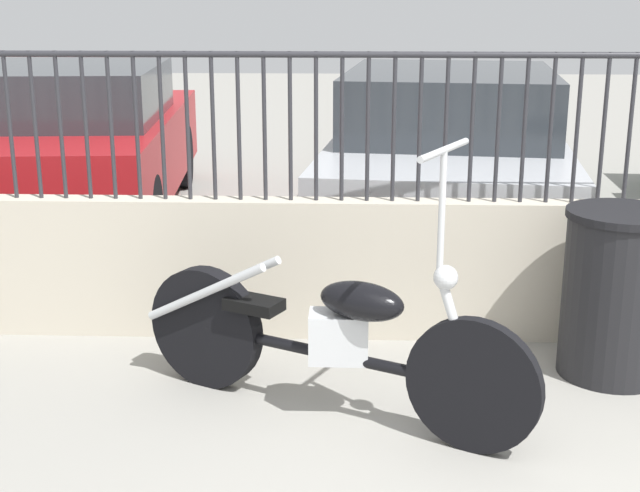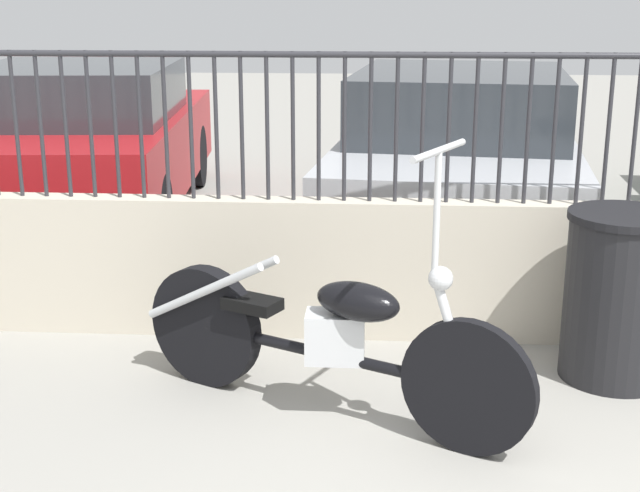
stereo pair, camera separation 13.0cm
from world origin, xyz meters
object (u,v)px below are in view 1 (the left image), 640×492
motorcycle_black (312,335)px  car_silver (448,150)px  car_red (71,142)px  trash_bin (617,293)px

motorcycle_black → car_silver: bearing=101.0°
car_red → car_silver: 3.33m
trash_bin → motorcycle_black: bearing=-162.6°
motorcycle_black → car_red: bearing=148.6°
car_red → trash_bin: bearing=-134.4°
trash_bin → car_silver: car_silver is taller
motorcycle_black → car_red: (-2.33, 3.76, 0.30)m
trash_bin → car_red: car_red is taller
car_red → motorcycle_black: bearing=-152.9°
trash_bin → car_red: bearing=140.2°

